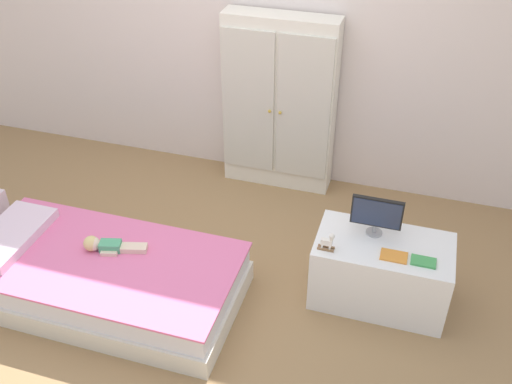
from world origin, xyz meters
TOP-DOWN VIEW (x-y plane):
  - ground_plane at (0.00, 0.00)m, footprint 10.00×10.00m
  - back_wall at (0.00, 1.57)m, footprint 6.40×0.05m
  - bed at (-0.44, -0.17)m, footprint 1.68×0.85m
  - pillow at (-1.08, -0.17)m, footprint 0.32×0.61m
  - doll at (-0.46, -0.08)m, footprint 0.39×0.17m
  - wardrobe at (0.25, 1.42)m, footprint 0.84×0.25m
  - tv_stand at (1.20, 0.31)m, footprint 0.81×0.46m
  - tv_monitor at (1.12, 0.39)m, footprint 0.30×0.10m
  - rocking_horse_toy at (0.88, 0.17)m, footprint 0.10×0.04m
  - book_orange at (1.26, 0.21)m, footprint 0.15×0.10m
  - book_green at (1.43, 0.21)m, footprint 0.14×0.09m

SIDE VIEW (x-z plane):
  - ground_plane at x=0.00m, z-range -0.02..0.00m
  - bed at x=-0.44m, z-range 0.00..0.30m
  - tv_stand at x=1.20m, z-range 0.00..0.44m
  - pillow at x=-1.08m, z-range 0.31..0.37m
  - doll at x=-0.46m, z-range 0.29..0.39m
  - book_orange at x=1.26m, z-range 0.44..0.46m
  - book_green at x=1.43m, z-range 0.44..0.46m
  - rocking_horse_toy at x=0.88m, z-range 0.44..0.56m
  - tv_monitor at x=1.12m, z-range 0.46..0.72m
  - wardrobe at x=0.25m, z-range 0.00..1.37m
  - back_wall at x=0.00m, z-range 0.00..2.70m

